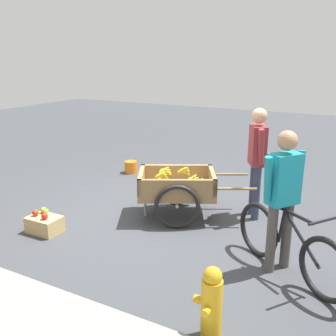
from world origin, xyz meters
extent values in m
plane|color=#3D3F44|center=(0.00, 0.00, 0.00)|extent=(24.00, 24.00, 0.00)
cube|color=#937047|center=(-0.18, -0.11, 0.40)|extent=(1.35, 1.22, 0.10)
cube|color=#937047|center=(0.28, 0.13, 0.57)|extent=(0.43, 0.74, 0.24)
cube|color=#937047|center=(-0.65, -0.35, 0.57)|extent=(0.43, 0.74, 0.24)
cube|color=#937047|center=(-0.36, 0.22, 0.57)|extent=(1.00, 0.57, 0.24)
cube|color=#937047|center=(-0.01, -0.44, 0.57)|extent=(1.00, 0.57, 0.24)
torus|color=black|center=(-0.39, 0.28, 0.32)|extent=(0.59, 0.35, 0.64)
torus|color=black|center=(0.02, -0.50, 0.32)|extent=(0.59, 0.35, 0.64)
cylinder|color=#9E9EA8|center=(-0.18, -0.11, 0.32)|extent=(0.45, 0.80, 0.04)
cylinder|color=#937047|center=(-1.07, -0.19, 0.55)|extent=(0.50, 0.29, 0.04)
cylinder|color=#937047|center=(-0.76, -0.79, 0.55)|extent=(0.50, 0.29, 0.04)
cylinder|color=#9E9EA8|center=(0.23, 0.11, 0.18)|extent=(0.04, 0.04, 0.35)
ellipsoid|color=gold|center=(-0.41, -0.02, 0.57)|extent=(0.18, 0.10, 0.13)
ellipsoid|color=gold|center=(-0.40, -0.01, 0.58)|extent=(0.19, 0.09, 0.08)
ellipsoid|color=gold|center=(-0.39, 0.01, 0.59)|extent=(0.18, 0.12, 0.09)
ellipsoid|color=gold|center=(-0.38, 0.02, 0.60)|extent=(0.18, 0.09, 0.14)
ellipsoid|color=gold|center=(-0.44, -0.19, 0.57)|extent=(0.15, 0.16, 0.13)
ellipsoid|color=gold|center=(-0.44, -0.18, 0.58)|extent=(0.19, 0.08, 0.10)
ellipsoid|color=gold|center=(-0.43, -0.17, 0.59)|extent=(0.16, 0.16, 0.04)
ellipsoid|color=gold|center=(-0.42, -0.16, 0.60)|extent=(0.19, 0.10, 0.10)
ellipsoid|color=gold|center=(-0.41, -0.14, 0.61)|extent=(0.16, 0.14, 0.15)
ellipsoid|color=gold|center=(-0.36, -0.04, 0.54)|extent=(0.18, 0.12, 0.13)
ellipsoid|color=gold|center=(-0.34, -0.03, 0.55)|extent=(0.19, 0.11, 0.05)
ellipsoid|color=gold|center=(-0.33, -0.02, 0.56)|extent=(0.17, 0.14, 0.13)
ellipsoid|color=gold|center=(-0.20, -0.36, 0.62)|extent=(0.17, 0.10, 0.15)
ellipsoid|color=gold|center=(-0.19, -0.35, 0.63)|extent=(0.17, 0.16, 0.10)
ellipsoid|color=gold|center=(-0.19, -0.34, 0.64)|extent=(0.18, 0.14, 0.05)
ellipsoid|color=gold|center=(-0.18, -0.33, 0.65)|extent=(0.19, 0.11, 0.10)
ellipsoid|color=gold|center=(-0.17, -0.32, 0.66)|extent=(0.18, 0.13, 0.14)
ellipsoid|color=gold|center=(-0.51, -0.27, 0.52)|extent=(0.18, 0.07, 0.13)
ellipsoid|color=gold|center=(-0.50, -0.26, 0.53)|extent=(0.19, 0.10, 0.07)
ellipsoid|color=gold|center=(-0.49, -0.25, 0.54)|extent=(0.19, 0.10, 0.09)
ellipsoid|color=gold|center=(-0.48, -0.24, 0.55)|extent=(0.18, 0.08, 0.15)
ellipsoid|color=gold|center=(-0.01, 0.00, 0.62)|extent=(0.15, 0.15, 0.15)
ellipsoid|color=gold|center=(0.00, 0.02, 0.63)|extent=(0.17, 0.15, 0.08)
ellipsoid|color=gold|center=(0.01, 0.03, 0.64)|extent=(0.18, 0.14, 0.08)
ellipsoid|color=gold|center=(0.02, 0.04, 0.65)|extent=(0.17, 0.15, 0.13)
ellipsoid|color=gold|center=(0.11, -0.08, 0.49)|extent=(0.18, 0.08, 0.14)
ellipsoid|color=gold|center=(0.13, -0.06, 0.50)|extent=(0.16, 0.17, 0.05)
ellipsoid|color=gold|center=(0.14, -0.05, 0.51)|extent=(0.18, 0.11, 0.13)
ellipsoid|color=gold|center=(0.05, -0.22, 0.63)|extent=(0.17, 0.13, 0.14)
ellipsoid|color=gold|center=(0.06, -0.21, 0.64)|extent=(0.19, 0.08, 0.09)
ellipsoid|color=gold|center=(0.07, -0.20, 0.65)|extent=(0.17, 0.15, 0.08)
ellipsoid|color=gold|center=(0.08, -0.18, 0.66)|extent=(0.15, 0.16, 0.13)
ellipsoid|color=gold|center=(0.08, -0.23, 0.52)|extent=(0.18, 0.08, 0.14)
ellipsoid|color=gold|center=(0.10, -0.22, 0.53)|extent=(0.18, 0.07, 0.05)
ellipsoid|color=gold|center=(0.12, -0.20, 0.54)|extent=(0.17, 0.10, 0.15)
cylinder|color=#333851|center=(-1.25, -0.55, 0.40)|extent=(0.11, 0.11, 0.80)
cylinder|color=#333851|center=(-1.15, -0.74, 0.40)|extent=(0.11, 0.11, 0.80)
cube|color=maroon|center=(-1.20, -0.64, 1.09)|extent=(0.34, 0.39, 0.57)
sphere|color=tan|center=(-1.20, -0.64, 1.51)|extent=(0.22, 0.22, 0.22)
cylinder|color=maroon|center=(-1.30, -0.45, 1.12)|extent=(0.08, 0.17, 0.52)
cylinder|color=maroon|center=(-1.10, -0.84, 1.12)|extent=(0.08, 0.08, 0.51)
torus|color=black|center=(-2.40, 1.07, 0.33)|extent=(0.58, 0.43, 0.66)
torus|color=black|center=(-1.58, 0.49, 0.33)|extent=(0.58, 0.43, 0.66)
cylinder|color=black|center=(-1.99, 0.78, 0.73)|extent=(0.51, 0.37, 0.04)
cylinder|color=black|center=(-1.89, 0.71, 0.56)|extent=(0.10, 0.09, 0.45)
cylinder|color=black|center=(-2.14, 0.88, 0.51)|extent=(0.46, 0.33, 0.43)
ellipsoid|color=black|center=(-1.87, 0.70, 0.82)|extent=(0.20, 0.08, 0.06)
cylinder|color=black|center=(-2.36, 1.04, 0.83)|extent=(0.29, 0.39, 0.03)
cylinder|color=#4C4742|center=(-1.93, 0.60, 0.39)|extent=(0.11, 0.11, 0.79)
cylinder|color=#4C4742|center=(-1.80, 0.78, 0.39)|extent=(0.11, 0.11, 0.79)
cube|color=teal|center=(-1.87, 0.69, 1.06)|extent=(0.36, 0.39, 0.56)
sphere|color=tan|center=(-1.87, 0.69, 1.48)|extent=(0.21, 0.21, 0.21)
cylinder|color=teal|center=(-1.99, 0.51, 1.09)|extent=(0.08, 0.15, 0.51)
cylinder|color=teal|center=(-1.74, 0.87, 1.09)|extent=(0.08, 0.16, 0.51)
cylinder|color=gold|center=(-1.63, 2.09, 0.28)|extent=(0.18, 0.18, 0.55)
sphere|color=gold|center=(-1.63, 2.09, 0.59)|extent=(0.16, 0.16, 0.16)
cylinder|color=gold|center=(-1.52, 2.09, 0.33)|extent=(0.10, 0.07, 0.07)
cylinder|color=gold|center=(-1.63, 2.20, 0.33)|extent=(0.07, 0.10, 0.07)
cylinder|color=orange|center=(1.66, -1.66, 0.12)|extent=(0.25, 0.25, 0.24)
cube|color=tan|center=(1.14, 1.24, 0.11)|extent=(0.44, 0.32, 0.22)
sphere|color=#99BF33|center=(1.25, 1.14, 0.26)|extent=(0.09, 0.09, 0.09)
sphere|color=red|center=(1.07, 1.29, 0.26)|extent=(0.09, 0.09, 0.09)
sphere|color=#99BF33|center=(1.20, 1.14, 0.26)|extent=(0.07, 0.07, 0.07)
sphere|color=#B23319|center=(1.27, 1.26, 0.26)|extent=(0.09, 0.09, 0.09)
camera|label=1|loc=(-2.64, 4.74, 2.33)|focal=41.75mm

